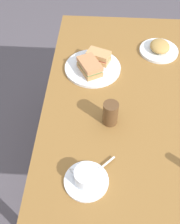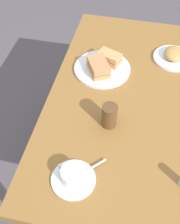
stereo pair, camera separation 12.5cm
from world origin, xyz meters
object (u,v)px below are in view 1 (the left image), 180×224
coffee_saucer (86,181)px  sandwich_plate (93,68)px  coffee_cup (86,176)px  drinking_glass (110,113)px  dining_table (121,107)px  sandwich_front (90,67)px  spoon (102,167)px  sandwich_back (98,57)px  side_plate (159,51)px

coffee_saucer → sandwich_plate: bearing=-178.9°
coffee_cup → drinking_glass: drinking_glass is taller
dining_table → sandwich_front: bearing=-129.1°
coffee_saucer → spoon: (-0.06, 0.05, 0.01)m
dining_table → sandwich_plate: 0.24m
coffee_saucer → sandwich_front: bearing=-177.6°
sandwich_plate → coffee_saucer: size_ratio=1.70×
sandwich_front → drinking_glass: bearing=19.4°
dining_table → sandwich_plate: sandwich_plate is taller
sandwich_plate → spoon: bearing=6.8°
sandwich_back → side_plate: sandwich_back is taller
dining_table → coffee_cup: size_ratio=11.59×
dining_table → sandwich_back: bearing=-149.8°
sandwich_back → side_plate: (-0.11, 0.31, -0.04)m
sandwich_plate → drinking_glass: size_ratio=2.59×
coffee_saucer → drinking_glass: drinking_glass is taller
side_plate → coffee_saucer: bearing=-23.0°
dining_table → coffee_cup: 0.49m
coffee_saucer → side_plate: (-0.77, 0.33, 0.00)m
dining_table → sandwich_back: size_ratio=9.94×
dining_table → sandwich_back: sandwich_back is taller
sandwich_front → side_plate: 0.40m
coffee_cup → drinking_glass: size_ratio=1.02×
sandwich_plate → sandwich_front: (0.03, -0.01, 0.04)m
spoon → coffee_saucer: bearing=-44.0°
dining_table → side_plate: 0.39m
spoon → sandwich_plate: bearing=-173.2°
sandwich_front → spoon: bearing=8.6°
sandwich_back → coffee_saucer: size_ratio=0.78×
sandwich_plate → dining_table: bearing=42.2°
drinking_glass → sandwich_back: bearing=-170.0°
coffee_saucer → spoon: 0.08m
sandwich_plate → coffee_saucer: sandwich_plate is taller
dining_table → side_plate: bearing=149.0°
coffee_cup → side_plate: size_ratio=0.54×
side_plate → sandwich_back: bearing=-70.4°
spoon → drinking_glass: (-0.23, 0.02, 0.04)m
coffee_saucer → spoon: spoon is taller
dining_table → sandwich_front: sandwich_front is taller
sandwich_back → side_plate: 0.33m
dining_table → coffee_saucer: bearing=-16.6°
sandwich_plate → coffee_cup: coffee_cup is taller
side_plate → dining_table: bearing=-31.0°
sandwich_plate → side_plate: size_ratio=1.38×
sandwich_back → drinking_glass: size_ratio=1.19×
sandwich_plate → drinking_glass: 0.34m
dining_table → side_plate: size_ratio=6.31×
sandwich_back → coffee_saucer: sandwich_back is taller
coffee_saucer → side_plate: size_ratio=0.81×
coffee_saucer → coffee_cup: 0.04m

